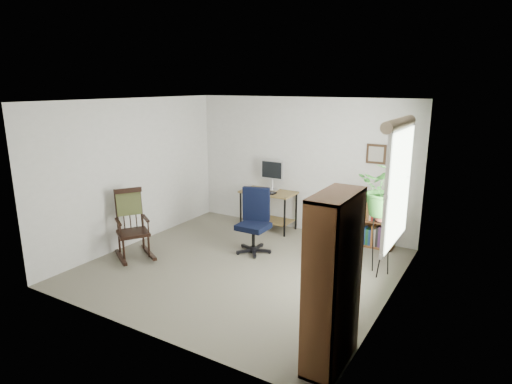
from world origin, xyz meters
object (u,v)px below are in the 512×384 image
Objects in this scene: desk at (268,210)px; low_bookshelf at (369,220)px; office_chair at (253,221)px; rocking_chair at (132,224)px; tall_bookshelf at (333,282)px.

desk is 1.12× the size of low_bookshelf.
rocking_chair is at bearing -161.20° from office_chair.
office_chair is 1.86m from rocking_chair.
low_bookshelf is 0.52× the size of tall_bookshelf.
desk is at bearing -176.26° from low_bookshelf.
rocking_chair is at bearing -116.74° from desk.
low_bookshelf is at bearing 3.74° from desk.
desk is 1.20m from office_chair.
tall_bookshelf is at bearing -52.32° from desk.
rocking_chair is 1.22× the size of low_bookshelf.
rocking_chair is at bearing 165.73° from tall_bookshelf.
tall_bookshelf is at bearing -79.72° from low_bookshelf.
desk is 2.52m from rocking_chair.
low_bookshelf is (1.47, 1.26, -0.08)m from office_chair.
desk is 0.95× the size of office_chair.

